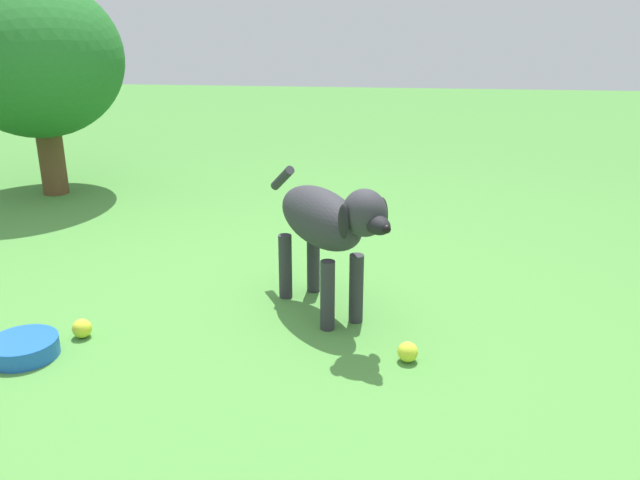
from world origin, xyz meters
TOP-DOWN VIEW (x-y plane):
  - ground at (0.00, 0.00)m, footprint 14.00×14.00m
  - dog at (-0.16, 0.17)m, footprint 0.66×0.50m
  - tennis_ball_0 at (0.11, -0.64)m, footprint 0.07×0.07m
  - tennis_ball_1 at (0.16, 0.46)m, footprint 0.07×0.07m
  - water_bowl at (0.26, -0.77)m, footprint 0.22×0.22m
  - shrub_near at (-1.61, -1.60)m, footprint 1.03×0.93m

SIDE VIEW (x-z plane):
  - ground at x=0.00m, z-range 0.00..0.00m
  - water_bowl at x=0.26m, z-range 0.00..0.06m
  - tennis_ball_0 at x=0.11m, z-range 0.00..0.07m
  - tennis_ball_1 at x=0.16m, z-range 0.00..0.07m
  - dog at x=-0.16m, z-range 0.09..0.62m
  - shrub_near at x=-1.61m, z-range 0.17..1.39m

